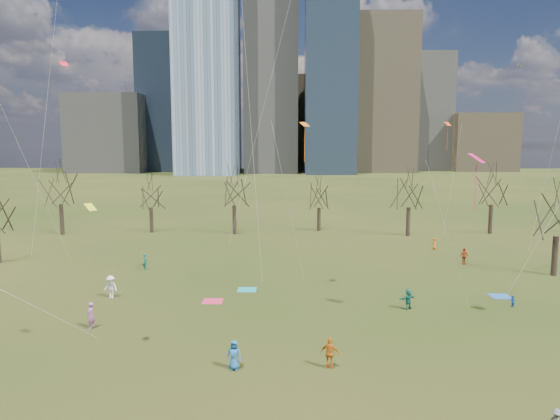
{
  "coord_description": "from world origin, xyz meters",
  "views": [
    {
      "loc": [
        0.89,
        -28.96,
        12.25
      ],
      "look_at": [
        0.0,
        12.0,
        7.0
      ],
      "focal_mm": 32.0,
      "sensor_mm": 36.0,
      "label": 1
    }
  ],
  "objects_px": {
    "blanket_teal": "(247,290)",
    "person_4": "(330,353)",
    "blanket_navy": "(500,296)",
    "blanket_crimson": "(213,301)",
    "person_0": "(234,355)"
  },
  "relations": [
    {
      "from": "blanket_teal",
      "to": "person_4",
      "type": "xyz_separation_m",
      "value": [
        5.93,
        -15.13,
        0.88
      ]
    },
    {
      "from": "blanket_teal",
      "to": "blanket_navy",
      "type": "height_order",
      "value": "same"
    },
    {
      "from": "blanket_teal",
      "to": "blanket_crimson",
      "type": "xyz_separation_m",
      "value": [
        -2.45,
        -3.26,
        0.0
      ]
    },
    {
      "from": "person_4",
      "to": "blanket_teal",
      "type": "bearing_deg",
      "value": -48.02
    },
    {
      "from": "person_0",
      "to": "person_4",
      "type": "relative_size",
      "value": 0.93
    },
    {
      "from": "blanket_crimson",
      "to": "person_4",
      "type": "distance_m",
      "value": 14.56
    },
    {
      "from": "blanket_teal",
      "to": "person_0",
      "type": "distance_m",
      "value": 15.4
    },
    {
      "from": "blanket_navy",
      "to": "person_0",
      "type": "xyz_separation_m",
      "value": [
        -20.33,
        -13.9,
        0.82
      ]
    },
    {
      "from": "person_0",
      "to": "person_4",
      "type": "xyz_separation_m",
      "value": [
        5.29,
        0.23,
        0.06
      ]
    },
    {
      "from": "blanket_teal",
      "to": "blanket_navy",
      "type": "bearing_deg",
      "value": -3.98
    },
    {
      "from": "person_0",
      "to": "blanket_crimson",
      "type": "bearing_deg",
      "value": 108.46
    },
    {
      "from": "blanket_navy",
      "to": "person_4",
      "type": "bearing_deg",
      "value": -137.71
    },
    {
      "from": "blanket_navy",
      "to": "blanket_teal",
      "type": "bearing_deg",
      "value": 176.02
    },
    {
      "from": "blanket_navy",
      "to": "person_4",
      "type": "relative_size",
      "value": 0.9
    },
    {
      "from": "person_0",
      "to": "person_4",
      "type": "bearing_deg",
      "value": 6.66
    }
  ]
}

